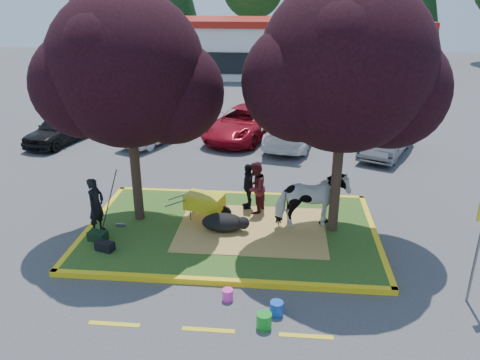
# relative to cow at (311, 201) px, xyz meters

# --- Properties ---
(ground) EXTENTS (90.00, 90.00, 0.00)m
(ground) POSITION_rel_cow_xyz_m (-2.26, -0.26, -0.99)
(ground) COLOR #424244
(ground) RESTS_ON ground
(median_island) EXTENTS (8.00, 5.00, 0.15)m
(median_island) POSITION_rel_cow_xyz_m (-2.26, -0.26, -0.92)
(median_island) COLOR #274916
(median_island) RESTS_ON ground
(curb_near) EXTENTS (8.30, 0.16, 0.15)m
(curb_near) POSITION_rel_cow_xyz_m (-2.26, -2.84, -0.92)
(curb_near) COLOR yellow
(curb_near) RESTS_ON ground
(curb_far) EXTENTS (8.30, 0.16, 0.15)m
(curb_far) POSITION_rel_cow_xyz_m (-2.26, 2.32, -0.92)
(curb_far) COLOR yellow
(curb_far) RESTS_ON ground
(curb_left) EXTENTS (0.16, 5.30, 0.15)m
(curb_left) POSITION_rel_cow_xyz_m (-6.34, -0.26, -0.92)
(curb_left) COLOR yellow
(curb_left) RESTS_ON ground
(curb_right) EXTENTS (0.16, 5.30, 0.15)m
(curb_right) POSITION_rel_cow_xyz_m (1.82, -0.26, -0.92)
(curb_right) COLOR yellow
(curb_right) RESTS_ON ground
(straw_bedding) EXTENTS (4.20, 3.00, 0.01)m
(straw_bedding) POSITION_rel_cow_xyz_m (-1.66, -0.26, -0.84)
(straw_bedding) COLOR tan
(straw_bedding) RESTS_ON median_island
(tree_purple_left) EXTENTS (5.06, 4.20, 6.51)m
(tree_purple_left) POSITION_rel_cow_xyz_m (-5.04, 0.13, 3.37)
(tree_purple_left) COLOR black
(tree_purple_left) RESTS_ON median_island
(tree_purple_right) EXTENTS (5.30, 4.40, 6.82)m
(tree_purple_right) POSITION_rel_cow_xyz_m (0.66, -0.07, 3.57)
(tree_purple_right) COLOR black
(tree_purple_right) RESTS_ON median_island
(fire_lane_stripe_a) EXTENTS (1.10, 0.12, 0.01)m
(fire_lane_stripe_a) POSITION_rel_cow_xyz_m (-4.26, -4.46, -0.99)
(fire_lane_stripe_a) COLOR yellow
(fire_lane_stripe_a) RESTS_ON ground
(fire_lane_stripe_b) EXTENTS (1.10, 0.12, 0.01)m
(fire_lane_stripe_b) POSITION_rel_cow_xyz_m (-2.26, -4.46, -0.99)
(fire_lane_stripe_b) COLOR yellow
(fire_lane_stripe_b) RESTS_ON ground
(fire_lane_stripe_c) EXTENTS (1.10, 0.12, 0.01)m
(fire_lane_stripe_c) POSITION_rel_cow_xyz_m (-0.26, -4.46, -0.99)
(fire_lane_stripe_c) COLOR yellow
(fire_lane_stripe_c) RESTS_ON ground
(retail_building) EXTENTS (20.40, 8.40, 4.40)m
(retail_building) POSITION_rel_cow_xyz_m (-0.26, 27.73, 1.26)
(retail_building) COLOR silver
(retail_building) RESTS_ON ground
(cow) EXTENTS (2.17, 1.43, 1.68)m
(cow) POSITION_rel_cow_xyz_m (0.00, 0.00, 0.00)
(cow) COLOR silver
(cow) RESTS_ON median_island
(calf) EXTENTS (1.33, 0.95, 0.52)m
(calf) POSITION_rel_cow_xyz_m (-2.47, -0.43, -0.58)
(calf) COLOR black
(calf) RESTS_ON median_island
(handler) EXTENTS (0.52, 0.66, 1.61)m
(handler) POSITION_rel_cow_xyz_m (-5.96, -0.79, -0.04)
(handler) COLOR black
(handler) RESTS_ON median_island
(visitor_a) EXTENTS (0.82, 0.93, 1.62)m
(visitor_a) POSITION_rel_cow_xyz_m (-1.63, 0.87, -0.03)
(visitor_a) COLOR #4C151B
(visitor_a) RESTS_ON median_island
(visitor_b) EXTENTS (0.52, 0.91, 1.46)m
(visitor_b) POSITION_rel_cow_xyz_m (-1.87, 1.17, -0.11)
(visitor_b) COLOR black
(visitor_b) RESTS_ON median_island
(wheelbarrow) EXTENTS (1.99, 0.94, 0.75)m
(wheelbarrow) POSITION_rel_cow_xyz_m (-3.10, 0.34, -0.32)
(wheelbarrow) COLOR black
(wheelbarrow) RESTS_ON median_island
(gear_bag_dark) EXTENTS (0.54, 0.39, 0.24)m
(gear_bag_dark) POSITION_rel_cow_xyz_m (-5.42, -1.80, -0.72)
(gear_bag_dark) COLOR black
(gear_bag_dark) RESTS_ON median_island
(gear_bag_green) EXTENTS (0.54, 0.40, 0.26)m
(gear_bag_green) POSITION_rel_cow_xyz_m (-5.80, -1.29, -0.71)
(gear_bag_green) COLOR black
(gear_bag_green) RESTS_ON median_island
(bucket_green) EXTENTS (0.36, 0.36, 0.34)m
(bucket_green) POSITION_rel_cow_xyz_m (-1.13, -4.27, -0.82)
(bucket_green) COLOR #169224
(bucket_green) RESTS_ON ground
(bucket_pink) EXTENTS (0.32, 0.32, 0.27)m
(bucket_pink) POSITION_rel_cow_xyz_m (-1.98, -3.40, -0.86)
(bucket_pink) COLOR #FF38B8
(bucket_pink) RESTS_ON ground
(bucket_blue) EXTENTS (0.33, 0.33, 0.31)m
(bucket_blue) POSITION_rel_cow_xyz_m (-0.88, -3.82, -0.84)
(bucket_blue) COLOR blue
(bucket_blue) RESTS_ON ground
(car_black) EXTENTS (2.37, 4.10, 1.31)m
(car_black) POSITION_rel_cow_xyz_m (-10.96, 7.62, -0.34)
(car_black) COLOR black
(car_black) RESTS_ON ground
(car_silver) EXTENTS (2.79, 4.05, 1.26)m
(car_silver) POSITION_rel_cow_xyz_m (-6.65, 8.05, -0.36)
(car_silver) COLOR #A4A7AC
(car_silver) RESTS_ON ground
(car_red) EXTENTS (4.12, 5.78, 1.46)m
(car_red) POSITION_rel_cow_xyz_m (-2.66, 9.15, -0.26)
(car_red) COLOR #A00D1D
(car_red) RESTS_ON ground
(car_white) EXTENTS (2.88, 5.10, 1.39)m
(car_white) POSITION_rel_cow_xyz_m (-0.44, 8.31, -0.30)
(car_white) COLOR white
(car_white) RESTS_ON ground
(car_grey) EXTENTS (3.02, 4.33, 1.35)m
(car_grey) POSITION_rel_cow_xyz_m (3.56, 7.33, -0.32)
(car_grey) COLOR #54575C
(car_grey) RESTS_ON ground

